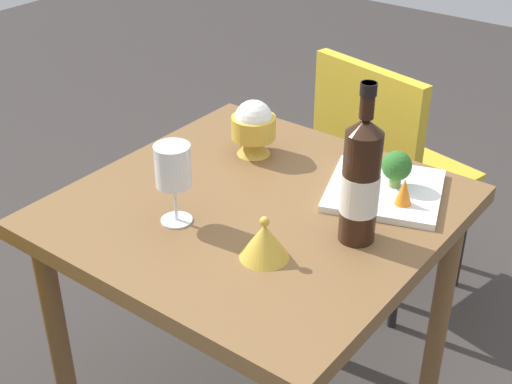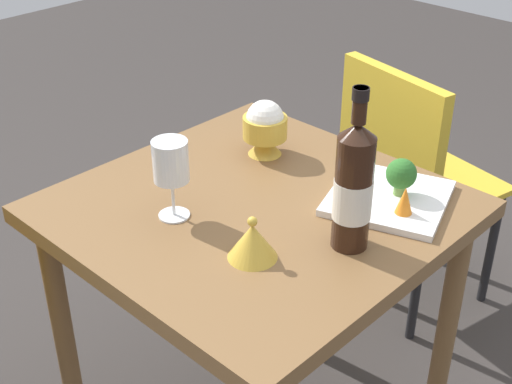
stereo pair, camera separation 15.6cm
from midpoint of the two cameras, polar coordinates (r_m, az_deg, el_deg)
dining_table at (r=1.64m, az=-2.74°, el=-4.09°), size 0.79×0.79×0.75m
chair_near_window at (r=2.25m, az=7.88°, el=2.59°), size 0.48×0.48×0.85m
wine_bottle at (r=1.40m, az=5.21°, el=0.80°), size 0.08×0.08×0.34m
wine_glass at (r=1.47m, az=-9.67°, el=1.83°), size 0.08×0.08×0.18m
rice_bowl at (r=1.76m, az=-2.75°, el=5.17°), size 0.11×0.11×0.14m
rice_bowl_lid at (r=1.39m, az=-2.55°, el=-4.02°), size 0.10×0.10×0.09m
serving_plate at (r=1.63m, az=7.52°, el=0.06°), size 0.32×0.32×0.02m
broccoli_floret at (r=1.61m, az=8.45°, el=1.94°), size 0.07×0.07×0.09m
carrot_garnish_left at (r=1.55m, az=8.93°, el=-0.04°), size 0.04×0.04×0.06m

